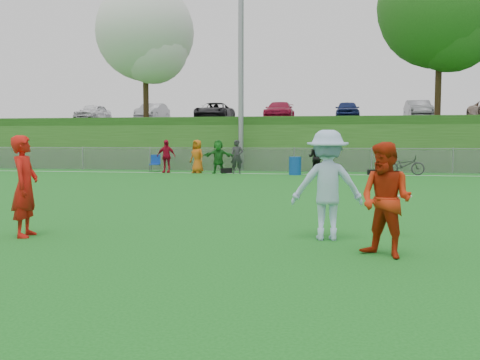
% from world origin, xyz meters
% --- Properties ---
extents(ground, '(120.00, 120.00, 0.00)m').
position_xyz_m(ground, '(0.00, 0.00, 0.00)').
color(ground, '#146318').
rests_on(ground, ground).
extents(sideline_far, '(60.00, 0.10, 0.01)m').
position_xyz_m(sideline_far, '(0.00, 18.00, 0.01)').
color(sideline_far, white).
rests_on(sideline_far, ground).
extents(fence, '(58.00, 0.06, 1.30)m').
position_xyz_m(fence, '(0.00, 20.00, 0.65)').
color(fence, gray).
rests_on(fence, ground).
extents(light_pole, '(1.20, 0.40, 12.15)m').
position_xyz_m(light_pole, '(-3.00, 20.80, 6.71)').
color(light_pole, gray).
rests_on(light_pole, ground).
extents(berm, '(120.00, 18.00, 3.00)m').
position_xyz_m(berm, '(0.00, 31.00, 1.50)').
color(berm, '#1E4C15').
rests_on(berm, ground).
extents(parking_lot, '(120.00, 12.00, 0.10)m').
position_xyz_m(parking_lot, '(0.00, 33.00, 3.05)').
color(parking_lot, black).
rests_on(parking_lot, berm).
extents(tree_white_flowering, '(6.30, 6.30, 8.78)m').
position_xyz_m(tree_white_flowering, '(-9.84, 24.92, 8.32)').
color(tree_white_flowering, black).
rests_on(tree_white_flowering, berm).
extents(tree_green_near, '(7.14, 7.14, 9.95)m').
position_xyz_m(tree_green_near, '(8.16, 24.42, 9.03)').
color(tree_green_near, black).
rests_on(tree_green_near, berm).
extents(car_row, '(32.04, 5.18, 1.44)m').
position_xyz_m(car_row, '(-1.17, 32.00, 3.82)').
color(car_row, white).
rests_on(car_row, parking_lot).
extents(spectator_row, '(8.66, 0.87, 1.69)m').
position_xyz_m(spectator_row, '(-3.17, 18.00, 0.85)').
color(spectator_row, '#AF0C27').
rests_on(spectator_row, ground).
extents(gear_bags, '(7.82, 0.51, 0.26)m').
position_xyz_m(gear_bags, '(0.80, 18.10, 0.13)').
color(gear_bags, black).
rests_on(gear_bags, ground).
extents(player_red_left, '(0.56, 0.73, 1.80)m').
position_xyz_m(player_red_left, '(-3.30, 0.22, 0.90)').
color(player_red_left, red).
rests_on(player_red_left, ground).
extents(player_red_center, '(1.04, 1.00, 1.69)m').
position_xyz_m(player_red_center, '(2.83, -0.39, 0.84)').
color(player_red_center, red).
rests_on(player_red_center, ground).
extents(player_blue, '(1.28, 0.82, 1.88)m').
position_xyz_m(player_blue, '(1.97, 0.85, 0.94)').
color(player_blue, '#AAC8EC').
rests_on(player_blue, ground).
extents(frisbee, '(0.24, 0.24, 0.02)m').
position_xyz_m(frisbee, '(3.31, 1.27, 0.74)').
color(frisbee, silver).
rests_on(frisbee, ground).
extents(recycling_bin, '(0.75, 0.75, 0.88)m').
position_xyz_m(recycling_bin, '(0.23, 17.50, 0.44)').
color(recycling_bin, '#0E43A1').
rests_on(recycling_bin, ground).
extents(camp_chair, '(0.55, 0.56, 0.91)m').
position_xyz_m(camp_chair, '(-7.23, 18.57, 0.27)').
color(camp_chair, '#0F3BAA').
rests_on(camp_chair, ground).
extents(bicycle, '(1.92, 0.87, 0.97)m').
position_xyz_m(bicycle, '(5.45, 18.35, 0.49)').
color(bicycle, '#29292B').
rests_on(bicycle, ground).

